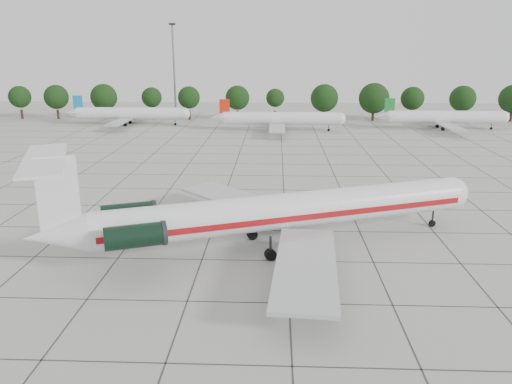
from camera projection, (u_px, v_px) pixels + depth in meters
ground at (286, 231)px, 54.19m from camera, size 260.00×260.00×0.00m
apron_joints at (284, 192)px, 68.58m from camera, size 170.00×170.00×0.02m
main_airliner at (267, 212)px, 48.46m from camera, size 43.83×33.23×10.60m
bg_airliner_b at (130, 114)px, 126.42m from camera, size 28.24×27.20×7.40m
bg_airliner_c at (281, 119)px, 117.56m from camera, size 28.24×27.20×7.40m
bg_airliner_d at (444, 117)px, 119.87m from camera, size 28.24×27.20×7.40m
tree_line at (237, 98)px, 134.50m from camera, size 249.86×8.44×10.22m
floodlight_mast at (174, 65)px, 139.60m from camera, size 1.60×1.60×25.45m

